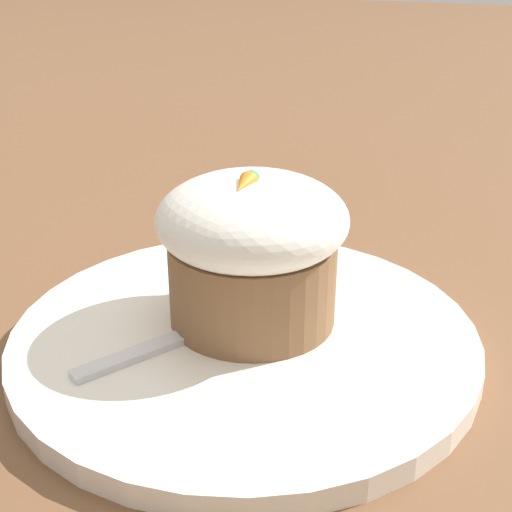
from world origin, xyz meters
name	(u,v)px	position (x,y,z in m)	size (l,w,h in m)	color
ground_plane	(245,349)	(0.00, 0.00, 0.00)	(4.00, 4.00, 0.00)	brown
dessert_plate	(245,339)	(0.00, 0.00, 0.01)	(0.26, 0.26, 0.01)	white
carrot_cake	(256,247)	(-0.01, 0.00, 0.06)	(0.10, 0.10, 0.09)	brown
spoon	(201,328)	(0.01, -0.02, 0.02)	(0.10, 0.07, 0.01)	silver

